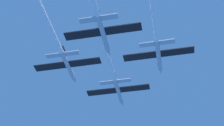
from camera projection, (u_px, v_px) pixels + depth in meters
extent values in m
cylinder|color=#B2BAC6|center=(118.00, 91.00, 81.73)|extent=(1.05, 9.59, 1.05)
cone|color=#B2BAC6|center=(122.00, 104.00, 86.11)|extent=(1.03, 2.11, 1.03)
ellipsoid|color=black|center=(120.00, 94.00, 83.60)|extent=(0.74, 1.92, 0.53)
cube|color=black|center=(102.00, 92.00, 81.98)|extent=(7.29, 2.11, 0.23)
cube|color=black|center=(135.00, 88.00, 80.77)|extent=(7.29, 2.11, 0.23)
cube|color=black|center=(116.00, 78.00, 79.69)|extent=(0.28, 1.73, 1.53)
cube|color=#B2BAC6|center=(107.00, 83.00, 79.03)|extent=(3.28, 1.27, 0.23)
cube|color=#B2BAC6|center=(124.00, 81.00, 78.40)|extent=(3.28, 1.27, 0.23)
cylinder|color=white|center=(91.00, 2.00, 60.28)|extent=(0.95, 47.65, 0.95)
cylinder|color=#B2BAC6|center=(68.00, 66.00, 75.74)|extent=(1.05, 9.59, 1.05)
cone|color=#B2BAC6|center=(75.00, 81.00, 80.12)|extent=(1.03, 2.11, 1.03)
ellipsoid|color=black|center=(71.00, 70.00, 77.61)|extent=(0.74, 1.92, 0.53)
cube|color=black|center=(50.00, 67.00, 75.99)|extent=(7.29, 2.11, 0.23)
cube|color=black|center=(85.00, 62.00, 74.78)|extent=(7.29, 2.11, 0.23)
cube|color=black|center=(63.00, 51.00, 73.70)|extent=(0.28, 1.73, 1.53)
cube|color=#B2BAC6|center=(53.00, 56.00, 73.04)|extent=(3.28, 1.27, 0.23)
cube|color=#B2BAC6|center=(72.00, 53.00, 72.41)|extent=(3.28, 1.27, 0.23)
cylinder|color=#B2BAC6|center=(159.00, 55.00, 73.02)|extent=(1.05, 9.59, 1.05)
cone|color=#B2BAC6|center=(161.00, 72.00, 77.40)|extent=(1.03, 2.11, 1.03)
ellipsoid|color=black|center=(159.00, 60.00, 74.89)|extent=(0.74, 1.92, 0.53)
cube|color=black|center=(140.00, 56.00, 73.26)|extent=(7.29, 2.11, 0.23)
cube|color=black|center=(177.00, 52.00, 72.05)|extent=(7.29, 2.11, 0.23)
cube|color=black|center=(157.00, 39.00, 70.98)|extent=(0.28, 1.73, 1.53)
cube|color=#B2BAC6|center=(147.00, 44.00, 70.31)|extent=(3.28, 1.27, 0.23)
cube|color=#B2BAC6|center=(167.00, 42.00, 69.68)|extent=(3.28, 1.27, 0.23)
cylinder|color=#B2BAC6|center=(103.00, 33.00, 65.70)|extent=(1.05, 9.59, 1.05)
cone|color=#B2BAC6|center=(109.00, 52.00, 70.08)|extent=(1.03, 2.11, 1.03)
ellipsoid|color=black|center=(105.00, 39.00, 67.57)|extent=(0.74, 1.92, 0.53)
cube|color=black|center=(82.00, 34.00, 65.94)|extent=(7.29, 2.11, 0.23)
cube|color=black|center=(123.00, 29.00, 64.73)|extent=(7.29, 2.11, 0.23)
cube|color=black|center=(99.00, 15.00, 63.66)|extent=(0.28, 1.73, 1.53)
cube|color=#B2BAC6|center=(88.00, 20.00, 62.99)|extent=(3.28, 1.27, 0.23)
cube|color=#B2BAC6|center=(110.00, 17.00, 62.37)|extent=(3.28, 1.27, 0.23)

